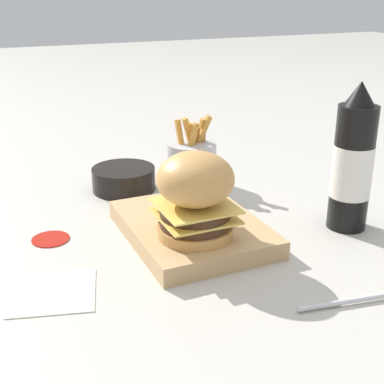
{
  "coord_description": "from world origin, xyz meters",
  "views": [
    {
      "loc": [
        -0.76,
        0.38,
        0.4
      ],
      "look_at": [
        -0.02,
        0.05,
        0.08
      ],
      "focal_mm": 50.0,
      "sensor_mm": 36.0,
      "label": 1
    }
  ],
  "objects": [
    {
      "name": "side_bowl",
      "position": [
        0.23,
        0.09,
        0.03
      ],
      "size": [
        0.13,
        0.13,
        0.05
      ],
      "color": "black",
      "rests_on": "ground_plane"
    },
    {
      "name": "serving_board",
      "position": [
        -0.02,
        0.05,
        0.02
      ],
      "size": [
        0.27,
        0.21,
        0.03
      ],
      "color": "tan",
      "rests_on": "ground_plane"
    },
    {
      "name": "fries_basket",
      "position": [
        0.2,
        -0.05,
        0.05
      ],
      "size": [
        0.1,
        0.1,
        0.15
      ],
      "color": "#B7B7BC",
      "rests_on": "ground_plane"
    },
    {
      "name": "ketchup_bottle",
      "position": [
        -0.1,
        -0.21,
        0.11
      ],
      "size": [
        0.07,
        0.07,
        0.25
      ],
      "color": "black",
      "rests_on": "ground_plane"
    },
    {
      "name": "ground_plane",
      "position": [
        0.0,
        0.0,
        0.0
      ],
      "size": [
        6.0,
        6.0,
        0.0
      ],
      "primitive_type": "plane",
      "color": "#B7B2A8"
    },
    {
      "name": "ketchup_puddle",
      "position": [
        0.06,
        0.27,
        0.0
      ],
      "size": [
        0.06,
        0.06,
        0.0
      ],
      "color": "#B21E14",
      "rests_on": "ground_plane"
    },
    {
      "name": "burger",
      "position": [
        -0.08,
        0.07,
        0.1
      ],
      "size": [
        0.12,
        0.12,
        0.13
      ],
      "color": "tan",
      "rests_on": "serving_board"
    },
    {
      "name": "parchment_square",
      "position": [
        -0.1,
        0.3,
        0.0
      ],
      "size": [
        0.14,
        0.14,
        0.0
      ],
      "color": "beige",
      "rests_on": "ground_plane"
    }
  ]
}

